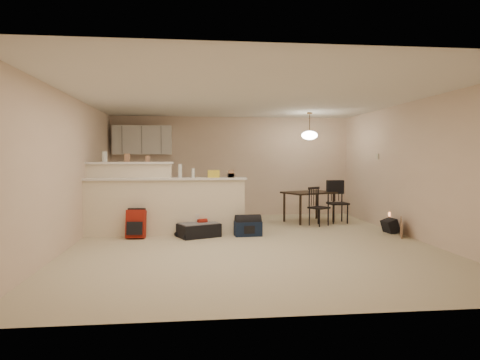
{
  "coord_description": "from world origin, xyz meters",
  "views": [
    {
      "loc": [
        -0.99,
        -7.31,
        1.47
      ],
      "look_at": [
        -0.1,
        0.7,
        1.05
      ],
      "focal_mm": 32.0,
      "sensor_mm": 36.0,
      "label": 1
    }
  ],
  "objects": [
    {
      "name": "red_backpack",
      "position": [
        -2.03,
        0.61,
        0.26
      ],
      "size": [
        0.35,
        0.23,
        0.51
      ],
      "primitive_type": "cube",
      "rotation": [
        0.0,
        0.0,
        -0.06
      ],
      "color": "maroon",
      "rests_on": "ground"
    },
    {
      "name": "bag_lump",
      "position": [
        -0.59,
        0.9,
        1.16
      ],
      "size": [
        0.22,
        0.18,
        0.14
      ],
      "primitive_type": "cube",
      "color": "#9F7352",
      "rests_on": "breakfast_bar"
    },
    {
      "name": "pendant_lamp",
      "position": [
        1.66,
        2.21,
        1.99
      ],
      "size": [
        0.36,
        0.36,
        0.62
      ],
      "color": "brown",
      "rests_on": "room"
    },
    {
      "name": "dining_chair_near",
      "position": [
        1.72,
        1.64,
        0.42
      ],
      "size": [
        0.5,
        0.49,
        0.83
      ],
      "primitive_type": null,
      "rotation": [
        0.0,
        0.0,
        0.59
      ],
      "color": "black",
      "rests_on": "ground"
    },
    {
      "name": "kitchen_counter",
      "position": [
        -2.0,
        3.19,
        0.45
      ],
      "size": [
        1.8,
        0.6,
        0.9
      ],
      "primitive_type": "cube",
      "color": "white",
      "rests_on": "ground"
    },
    {
      "name": "thermostat",
      "position": [
        2.98,
        1.55,
        1.5
      ],
      "size": [
        0.02,
        0.12,
        0.12
      ],
      "primitive_type": "cube",
      "color": "beige",
      "rests_on": "room"
    },
    {
      "name": "navy_duffel",
      "position": [
        0.04,
        0.61,
        0.14
      ],
      "size": [
        0.52,
        0.31,
        0.27
      ],
      "primitive_type": "cube",
      "rotation": [
        0.0,
        0.0,
        0.07
      ],
      "color": "#101C34",
      "rests_on": "ground"
    },
    {
      "name": "pouch",
      "position": [
        -0.26,
        0.9,
        1.13
      ],
      "size": [
        0.12,
        0.1,
        0.08
      ],
      "primitive_type": "cube",
      "color": "#9F7352",
      "rests_on": "breakfast_bar"
    },
    {
      "name": "cardboard_sheet",
      "position": [
        2.85,
        0.17,
        0.16
      ],
      "size": [
        0.19,
        0.4,
        0.33
      ],
      "primitive_type": "cube",
      "rotation": [
        0.0,
        0.0,
        1.15
      ],
      "color": "#9F7352",
      "rests_on": "ground"
    },
    {
      "name": "cereal_box",
      "position": [
        -2.24,
        1.12,
        1.47
      ],
      "size": [
        0.1,
        0.07,
        0.16
      ],
      "primitive_type": "cube",
      "color": "#9F7352",
      "rests_on": "breakfast_bar"
    },
    {
      "name": "upper_cabinets",
      "position": [
        -2.2,
        3.32,
        1.9
      ],
      "size": [
        1.4,
        0.34,
        0.7
      ],
      "primitive_type": "cube",
      "color": "white",
      "rests_on": "room"
    },
    {
      "name": "bottle_a",
      "position": [
        -1.23,
        0.9,
        1.22
      ],
      "size": [
        0.07,
        0.07,
        0.26
      ],
      "primitive_type": "cylinder",
      "color": "silver",
      "rests_on": "breakfast_bar"
    },
    {
      "name": "dining_chair_far",
      "position": [
        2.27,
        1.98,
        0.47
      ],
      "size": [
        0.43,
        0.41,
        0.94
      ],
      "primitive_type": null,
      "rotation": [
        0.0,
        0.0,
        0.06
      ],
      "color": "black",
      "rests_on": "ground"
    },
    {
      "name": "dining_table",
      "position": [
        1.66,
        2.21,
        0.61
      ],
      "size": [
        1.31,
        1.13,
        0.69
      ],
      "rotation": [
        0.0,
        0.0,
        0.42
      ],
      "color": "black",
      "rests_on": "ground"
    },
    {
      "name": "black_daypack",
      "position": [
        2.85,
        0.61,
        0.13
      ],
      "size": [
        0.24,
        0.32,
        0.26
      ],
      "primitive_type": "cube",
      "rotation": [
        0.0,
        0.0,
        1.66
      ],
      "color": "black",
      "rests_on": "ground"
    },
    {
      "name": "small_box",
      "position": [
        -1.86,
        1.12,
        1.45
      ],
      "size": [
        0.08,
        0.06,
        0.12
      ],
      "primitive_type": "cube",
      "color": "#9F7352",
      "rests_on": "breakfast_bar"
    },
    {
      "name": "breakfast_bar",
      "position": [
        -1.76,
        0.98,
        0.61
      ],
      "size": [
        3.08,
        0.58,
        1.39
      ],
      "color": "#EFE2C2",
      "rests_on": "ground"
    },
    {
      "name": "jar",
      "position": [
        -2.67,
        1.12,
        1.49
      ],
      "size": [
        0.1,
        0.1,
        0.2
      ],
      "primitive_type": "cylinder",
      "color": "silver",
      "rests_on": "breakfast_bar"
    },
    {
      "name": "extra_item_x",
      "position": [
        -0.25,
        0.9,
        1.16
      ],
      "size": [
        0.11,
        0.1,
        0.14
      ],
      "primitive_type": "cube",
      "color": "#9F7352",
      "rests_on": "breakfast_bar"
    },
    {
      "name": "suitcase",
      "position": [
        -0.88,
        0.61,
        0.12
      ],
      "size": [
        0.85,
        0.72,
        0.24
      ],
      "primitive_type": "cube",
      "rotation": [
        0.0,
        0.0,
        0.41
      ],
      "color": "black",
      "rests_on": "ground"
    },
    {
      "name": "bottle_b",
      "position": [
        -0.98,
        0.9,
        1.18
      ],
      "size": [
        0.06,
        0.06,
        0.18
      ],
      "primitive_type": "cylinder",
      "color": "silver",
      "rests_on": "breakfast_bar"
    },
    {
      "name": "room",
      "position": [
        0.0,
        0.0,
        1.25
      ],
      "size": [
        7.0,
        7.02,
        2.5
      ],
      "color": "beige",
      "rests_on": "ground"
    }
  ]
}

